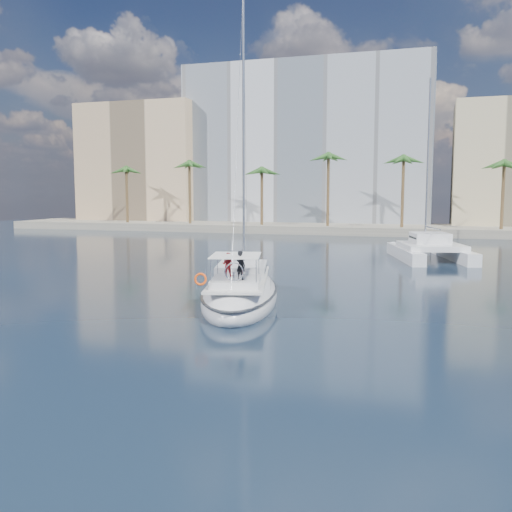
% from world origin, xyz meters
% --- Properties ---
extents(ground, '(160.00, 160.00, 0.00)m').
position_xyz_m(ground, '(0.00, 0.00, 0.00)').
color(ground, black).
rests_on(ground, ground).
extents(quay, '(120.00, 14.00, 1.20)m').
position_xyz_m(quay, '(0.00, 61.00, 0.60)').
color(quay, gray).
rests_on(quay, ground).
extents(building_modern, '(42.00, 16.00, 28.00)m').
position_xyz_m(building_modern, '(-12.00, 73.00, 14.00)').
color(building_modern, silver).
rests_on(building_modern, ground).
extents(building_tan_left, '(22.00, 14.00, 22.00)m').
position_xyz_m(building_tan_left, '(-42.00, 69.00, 11.00)').
color(building_tan_left, tan).
rests_on(building_tan_left, ground).
extents(palm_left, '(3.60, 3.60, 12.30)m').
position_xyz_m(palm_left, '(-34.00, 57.00, 10.28)').
color(palm_left, brown).
rests_on(palm_left, ground).
extents(palm_centre, '(3.60, 3.60, 12.30)m').
position_xyz_m(palm_centre, '(0.00, 57.00, 10.28)').
color(palm_centre, brown).
rests_on(palm_centre, ground).
extents(main_sloop, '(7.32, 13.81, 19.57)m').
position_xyz_m(main_sloop, '(-1.02, 2.75, 0.57)').
color(main_sloop, silver).
rests_on(main_sloop, ground).
extents(catamaran, '(8.51, 12.60, 16.85)m').
position_xyz_m(catamaran, '(9.13, 27.57, 1.13)').
color(catamaran, silver).
rests_on(catamaran, ground).
extents(seagull, '(1.02, 0.44, 0.19)m').
position_xyz_m(seagull, '(0.87, -0.24, 0.63)').
color(seagull, silver).
rests_on(seagull, ground).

